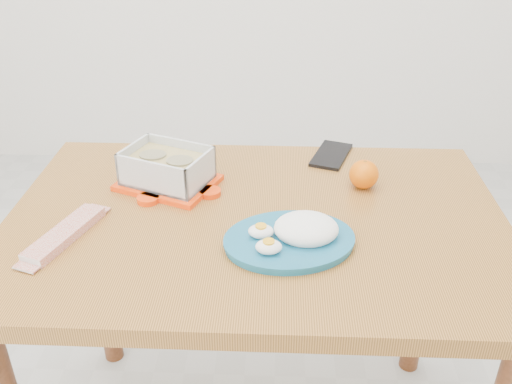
{
  "coord_description": "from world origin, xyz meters",
  "views": [
    {
      "loc": [
        0.09,
        -1.1,
        1.41
      ],
      "look_at": [
        0.05,
        -0.04,
        0.81
      ],
      "focal_mm": 40.0,
      "sensor_mm": 36.0,
      "label": 1
    }
  ],
  "objects_px": {
    "dining_table": "(256,258)",
    "food_container": "(167,168)",
    "orange_fruit": "(364,174)",
    "rice_plate": "(295,234)",
    "smartphone": "(331,155)"
  },
  "relations": [
    {
      "from": "dining_table",
      "to": "food_container",
      "type": "bearing_deg",
      "value": 148.86
    },
    {
      "from": "food_container",
      "to": "dining_table",
      "type": "bearing_deg",
      "value": -9.25
    },
    {
      "from": "orange_fruit",
      "to": "rice_plate",
      "type": "distance_m",
      "value": 0.29
    },
    {
      "from": "dining_table",
      "to": "orange_fruit",
      "type": "distance_m",
      "value": 0.32
    },
    {
      "from": "orange_fruit",
      "to": "dining_table",
      "type": "bearing_deg",
      "value": -150.68
    },
    {
      "from": "dining_table",
      "to": "food_container",
      "type": "xyz_separation_m",
      "value": [
        -0.22,
        0.13,
        0.16
      ]
    },
    {
      "from": "orange_fruit",
      "to": "smartphone",
      "type": "xyz_separation_m",
      "value": [
        -0.06,
        0.16,
        -0.03
      ]
    },
    {
      "from": "orange_fruit",
      "to": "smartphone",
      "type": "relative_size",
      "value": 0.44
    },
    {
      "from": "food_container",
      "to": "smartphone",
      "type": "xyz_separation_m",
      "value": [
        0.4,
        0.17,
        -0.04
      ]
    },
    {
      "from": "smartphone",
      "to": "rice_plate",
      "type": "bearing_deg",
      "value": -85.49
    },
    {
      "from": "food_container",
      "to": "rice_plate",
      "type": "distance_m",
      "value": 0.38
    },
    {
      "from": "dining_table",
      "to": "food_container",
      "type": "distance_m",
      "value": 0.3
    },
    {
      "from": "smartphone",
      "to": "dining_table",
      "type": "bearing_deg",
      "value": -102.68
    },
    {
      "from": "food_container",
      "to": "rice_plate",
      "type": "relative_size",
      "value": 0.84
    },
    {
      "from": "orange_fruit",
      "to": "rice_plate",
      "type": "relative_size",
      "value": 0.22
    }
  ]
}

